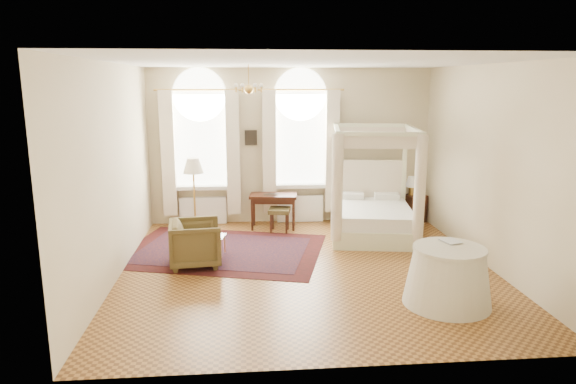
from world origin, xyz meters
name	(u,v)px	position (x,y,z in m)	size (l,w,h in m)	color
ground	(307,269)	(0.00, 0.00, 0.00)	(6.00, 6.00, 0.00)	#9C672D
room_walls	(308,149)	(0.00, 0.00, 1.98)	(6.00, 6.00, 6.00)	beige
window_left	(201,156)	(-1.90, 2.87, 1.49)	(1.62, 0.27, 3.29)	white
window_right	(300,155)	(0.20, 2.87, 1.49)	(1.62, 0.27, 3.29)	white
chandelier	(249,88)	(-0.90, 1.20, 2.91)	(0.51, 0.45, 0.50)	#B88C3D
wall_pictures	(295,135)	(0.09, 2.97, 1.89)	(2.54, 0.03, 0.39)	black
canopy_bed	(372,212)	(1.50, 1.71, 0.49)	(1.91, 2.21, 2.16)	beige
nightstand	(414,208)	(2.70, 2.70, 0.30)	(0.42, 0.38, 0.60)	#37190F
nightstand_lamp	(412,183)	(2.61, 2.71, 0.87)	(0.28, 0.28, 0.41)	#B88C3D
writing_desk	(273,199)	(-0.41, 2.44, 0.62)	(1.02, 0.62, 0.73)	#37190F
laptop	(270,194)	(-0.47, 2.42, 0.74)	(0.30, 0.19, 0.02)	black
stool	(279,212)	(-0.30, 2.19, 0.40)	(0.49, 0.49, 0.49)	#4A421F
armchair	(196,243)	(-1.83, 0.33, 0.38)	(0.82, 0.84, 0.76)	#4E4021
coffee_table	(210,238)	(-1.63, 0.80, 0.33)	(0.59, 0.47, 0.36)	white
floor_lamp	(193,170)	(-1.99, 2.07, 1.33)	(0.40, 0.40, 1.56)	#B88C3D
oriental_rug	(223,250)	(-1.42, 1.05, 0.01)	(4.05, 3.35, 0.01)	#441010
side_table	(448,276)	(1.75, -1.52, 0.40)	(1.20, 1.20, 0.82)	silver
book	(444,242)	(1.75, -1.32, 0.83)	(0.21, 0.28, 0.03)	black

